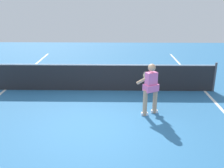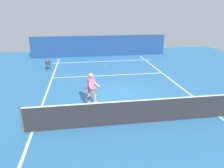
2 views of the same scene
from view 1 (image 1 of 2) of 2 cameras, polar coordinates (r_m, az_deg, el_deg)
ground_plane at (r=7.05m, az=-2.79°, el=-9.36°), size 26.34×26.34×0.00m
court_net at (r=9.41m, az=-1.76°, el=1.48°), size 8.18×0.08×1.09m
tennis_player at (r=7.50m, az=8.60°, el=-0.66°), size 0.68×1.14×1.55m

